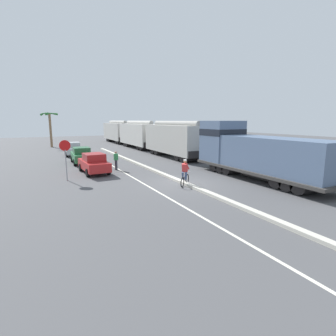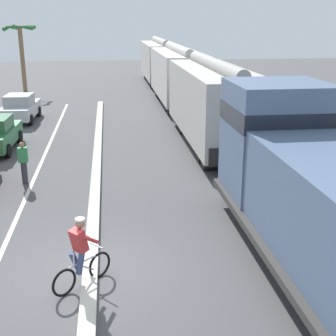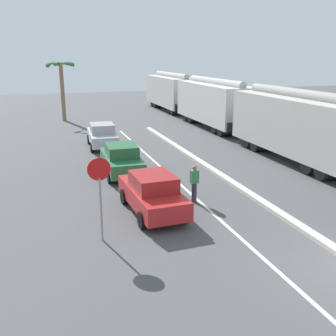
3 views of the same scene
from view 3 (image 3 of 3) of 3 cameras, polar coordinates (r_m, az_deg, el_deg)
name	(u,v)px [view 3 (image 3 of 3)]	position (r m, az deg, el deg)	size (l,w,h in m)	color
median_curb	(260,201)	(17.17, 13.17, -4.62)	(0.36, 36.00, 0.16)	beige
lane_stripe	(208,209)	(16.14, 5.78, -5.91)	(0.14, 36.00, 0.01)	silver
hopper_car_lead	(297,126)	(24.14, 18.20, 5.86)	(2.90, 10.60, 4.18)	#B0ADA6
hopper_car_middle	(214,103)	(34.09, 6.68, 9.32)	(2.90, 10.60, 4.18)	beige
hopper_car_trailing	(171,92)	(44.84, 0.43, 11.02)	(2.90, 10.60, 4.18)	#B9B6AE
parked_car_red	(152,193)	(15.43, -2.29, -3.66)	(1.97, 4.27, 1.62)	red
parked_car_green	(122,159)	(20.52, -6.76, 1.26)	(1.93, 4.25, 1.62)	#286B3D
parked_car_silver	(102,135)	(26.95, -9.52, 4.71)	(1.98, 4.27, 1.62)	#B7BABF
stop_sign	(100,183)	(12.92, -9.88, -2.21)	(0.76, 0.08, 2.88)	gray
palm_tree_near	(61,76)	(38.54, -15.22, 12.75)	(2.61, 2.65, 5.65)	#846647
pedestrian_by_cars	(194,183)	(16.54, 3.84, -2.20)	(0.34, 0.22, 1.62)	#33333D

